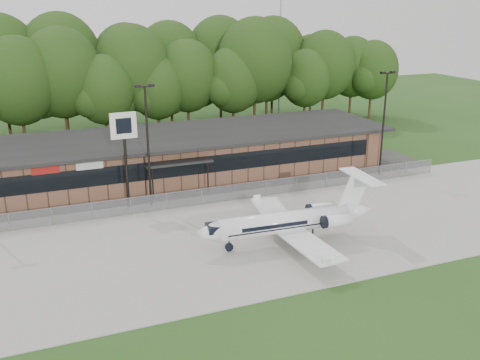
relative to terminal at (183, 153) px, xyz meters
name	(u,v)px	position (x,y,z in m)	size (l,w,h in m)	color
ground	(293,286)	(0.00, -23.94, -2.18)	(160.00, 160.00, 0.00)	#284C1B
apron	(244,235)	(0.00, -15.94, -2.14)	(64.00, 18.00, 0.08)	#9E9B93
parking_lot	(197,188)	(0.00, -4.44, -2.15)	(50.00, 9.00, 0.06)	#383835
terminal	(183,153)	(0.00, 0.00, 0.00)	(41.00, 11.65, 4.30)	brown
fence	(213,195)	(0.00, -8.94, -1.40)	(46.00, 0.04, 1.52)	gray
treeline	(142,77)	(0.00, 18.06, 5.32)	(72.00, 12.00, 15.00)	#1B3611
radio_mast	(280,30)	(22.00, 24.06, 10.32)	(0.20, 0.20, 25.00)	gray
light_pole_mid	(148,137)	(-5.00, -7.44, 3.80)	(1.55, 0.30, 10.23)	black
light_pole_right	(384,116)	(18.00, -7.44, 3.80)	(1.55, 0.30, 10.23)	black
business_jet	(291,222)	(2.52, -18.46, -0.52)	(13.74, 12.23, 4.63)	white
pole_sign	(124,136)	(-6.82, -7.14, 3.99)	(2.12, 0.34, 8.06)	black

